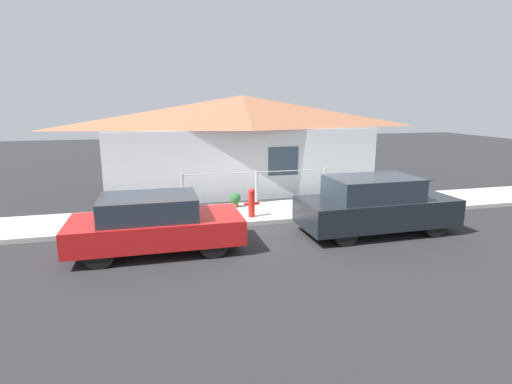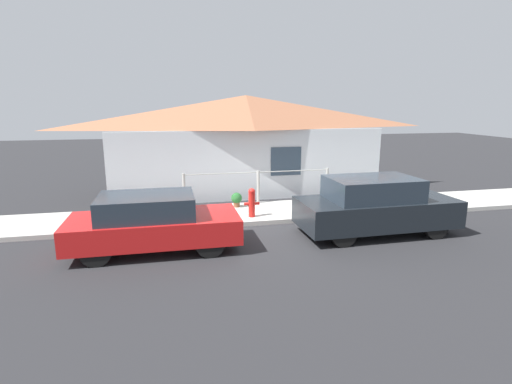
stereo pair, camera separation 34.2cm
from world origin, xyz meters
The scene contains 8 objects.
ground_plane centered at (0.00, 0.00, 0.00)m, with size 60.00×60.00×0.00m, color #262628.
sidewalk centered at (0.00, 1.10, 0.06)m, with size 24.00×2.19×0.13m.
house centered at (0.00, 3.96, 2.87)m, with size 10.08×2.23×3.64m.
fence centered at (0.00, 2.04, 0.73)m, with size 4.90×0.10×1.08m.
car_left centered at (-3.26, -1.32, 0.67)m, with size 3.87×1.68×1.32m.
car_right centered at (2.36, -1.32, 0.75)m, with size 4.10×1.76×1.50m.
fire_hydrant centered at (-0.54, 0.49, 0.57)m, with size 0.45×0.20×0.85m.
potted_plant_near_hydrant centered at (-0.78, 1.69, 0.39)m, with size 0.34×0.34×0.46m.
Camera 2 is at (-2.82, -10.45, 3.36)m, focal length 28.00 mm.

